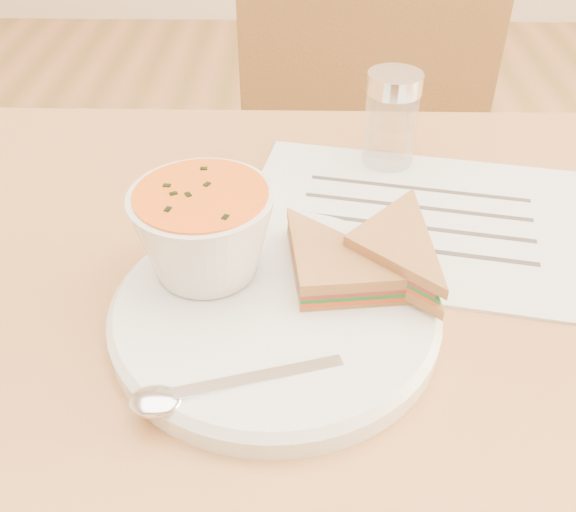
# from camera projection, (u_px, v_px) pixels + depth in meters

# --- Properties ---
(chair_far) EXTENTS (0.49, 0.49, 1.00)m
(chair_far) POSITION_uv_depth(u_px,v_px,m) (355.00, 214.00, 1.07)
(chair_far) COLOR brown
(chair_far) RESTS_ON floor
(plate) EXTENTS (0.33, 0.33, 0.02)m
(plate) POSITION_uv_depth(u_px,v_px,m) (275.00, 313.00, 0.51)
(plate) COLOR white
(plate) RESTS_ON dining_table
(soup_bowl) EXTENTS (0.15, 0.15, 0.08)m
(soup_bowl) POSITION_uv_depth(u_px,v_px,m) (205.00, 236.00, 0.51)
(soup_bowl) COLOR white
(soup_bowl) RESTS_ON plate
(sandwich_half_a) EXTENTS (0.12, 0.12, 0.03)m
(sandwich_half_a) POSITION_uv_depth(u_px,v_px,m) (300.00, 303.00, 0.49)
(sandwich_half_a) COLOR #BC7542
(sandwich_half_a) RESTS_ON plate
(sandwich_half_b) EXTENTS (0.14, 0.14, 0.03)m
(sandwich_half_b) POSITION_uv_depth(u_px,v_px,m) (343.00, 251.00, 0.52)
(sandwich_half_b) COLOR #BC7542
(sandwich_half_b) RESTS_ON plate
(spoon) EXTENTS (0.18, 0.09, 0.01)m
(spoon) POSITION_uv_depth(u_px,v_px,m) (233.00, 384.00, 0.44)
(spoon) COLOR silver
(spoon) RESTS_ON plate
(paper_menu) EXTENTS (0.38, 0.30, 0.00)m
(paper_menu) POSITION_uv_depth(u_px,v_px,m) (415.00, 218.00, 0.63)
(paper_menu) COLOR silver
(paper_menu) RESTS_ON dining_table
(condiment_shaker) EXTENTS (0.06, 0.06, 0.10)m
(condiment_shaker) POSITION_uv_depth(u_px,v_px,m) (391.00, 120.00, 0.68)
(condiment_shaker) COLOR silver
(condiment_shaker) RESTS_ON dining_table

